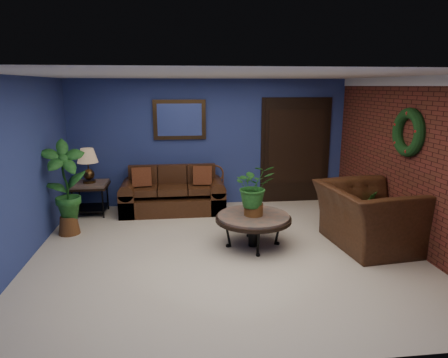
{
  "coord_description": "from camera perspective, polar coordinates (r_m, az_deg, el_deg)",
  "views": [
    {
      "loc": [
        -0.67,
        -5.4,
        2.36
      ],
      "look_at": [
        0.04,
        0.55,
        0.96
      ],
      "focal_mm": 32.0,
      "sensor_mm": 36.0,
      "label": 1
    }
  ],
  "objects": [
    {
      "name": "floor",
      "position": [
        5.93,
        0.23,
        -10.31
      ],
      "size": [
        5.5,
        5.5,
        0.0
      ],
      "primitive_type": "plane",
      "color": "beige",
      "rests_on": "ground"
    },
    {
      "name": "wall_back",
      "position": [
        8.0,
        -1.97,
        5.17
      ],
      "size": [
        5.5,
        0.04,
        2.5
      ],
      "primitive_type": "cube",
      "color": "navy",
      "rests_on": "ground"
    },
    {
      "name": "wall_left",
      "position": [
        5.89,
        -27.36,
        0.79
      ],
      "size": [
        0.04,
        5.0,
        2.5
      ],
      "primitive_type": "cube",
      "color": "navy",
      "rests_on": "ground"
    },
    {
      "name": "wall_right_brick",
      "position": [
        6.49,
        25.14,
        2.04
      ],
      "size": [
        0.04,
        5.0,
        2.5
      ],
      "primitive_type": "cube",
      "color": "maroon",
      "rests_on": "ground"
    },
    {
      "name": "ceiling",
      "position": [
        5.44,
        0.26,
        14.61
      ],
      "size": [
        5.5,
        5.0,
        0.02
      ],
      "primitive_type": "cube",
      "color": "silver",
      "rests_on": "wall_back"
    },
    {
      "name": "crown_molding",
      "position": [
        6.38,
        25.95,
        12.49
      ],
      "size": [
        0.03,
        5.0,
        0.14
      ],
      "primitive_type": "cube",
      "color": "white",
      "rests_on": "wall_right_brick"
    },
    {
      "name": "wall_mirror",
      "position": [
        7.88,
        -6.37,
        8.41
      ],
      "size": [
        1.02,
        0.06,
        0.77
      ],
      "primitive_type": "cube",
      "color": "#463017",
      "rests_on": "wall_back"
    },
    {
      "name": "closet_door",
      "position": [
        8.34,
        10.16,
        3.9
      ],
      "size": [
        1.44,
        0.06,
        2.18
      ],
      "primitive_type": "cube",
      "color": "black",
      "rests_on": "wall_back"
    },
    {
      "name": "wreath",
      "position": [
        6.44,
        24.84,
        6.05
      ],
      "size": [
        0.16,
        0.72,
        0.72
      ],
      "primitive_type": "torus",
      "rotation": [
        0.0,
        1.57,
        0.0
      ],
      "color": "black",
      "rests_on": "wall_right_brick"
    },
    {
      "name": "sofa",
      "position": [
        7.76,
        -7.3,
        -2.45
      ],
      "size": [
        1.96,
        0.84,
        0.88
      ],
      "color": "#412212",
      "rests_on": "ground"
    },
    {
      "name": "coffee_table",
      "position": [
        6.0,
        4.21,
        -5.69
      ],
      "size": [
        1.13,
        1.13,
        0.49
      ],
      "rotation": [
        0.0,
        0.0,
        0.11
      ],
      "color": "#4C4742",
      "rests_on": "ground"
    },
    {
      "name": "end_table",
      "position": [
        7.86,
        -18.59,
        -1.51
      ],
      "size": [
        0.66,
        0.66,
        0.61
      ],
      "color": "#4C4742",
      "rests_on": "ground"
    },
    {
      "name": "table_lamp",
      "position": [
        7.74,
        -18.88,
        2.39
      ],
      "size": [
        0.37,
        0.37,
        0.62
      ],
      "color": "#463017",
      "rests_on": "end_table"
    },
    {
      "name": "side_chair",
      "position": [
        7.78,
        -1.28,
        -0.81
      ],
      "size": [
        0.4,
        0.4,
        0.86
      ],
      "rotation": [
        0.0,
        0.0,
        -0.11
      ],
      "color": "#572B18",
      "rests_on": "ground"
    },
    {
      "name": "armchair",
      "position": [
        6.36,
        19.97,
        -5.05
      ],
      "size": [
        1.38,
        1.54,
        0.92
      ],
      "primitive_type": "imported",
      "rotation": [
        0.0,
        0.0,
        1.67
      ],
      "color": "#412212",
      "rests_on": "ground"
    },
    {
      "name": "coffee_plant",
      "position": [
        5.86,
        4.29,
        -1.2
      ],
      "size": [
        0.63,
        0.56,
        0.77
      ],
      "color": "brown",
      "rests_on": "coffee_table"
    },
    {
      "name": "floor_plant",
      "position": [
        6.86,
        19.71,
        -4.54
      ],
      "size": [
        0.35,
        0.29,
        0.73
      ],
      "color": "brown",
      "rests_on": "ground"
    },
    {
      "name": "tall_plant",
      "position": [
        6.84,
        -21.73,
        -0.67
      ],
      "size": [
        0.8,
        0.66,
        1.54
      ],
      "color": "brown",
      "rests_on": "ground"
    }
  ]
}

